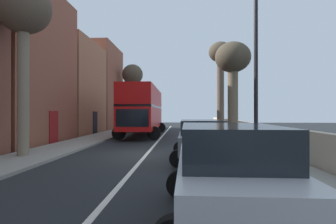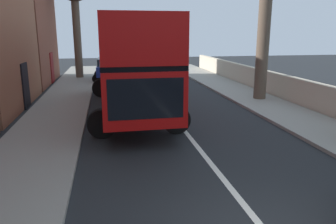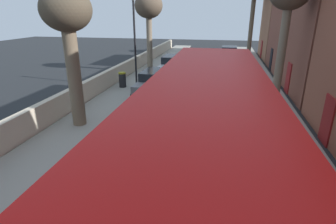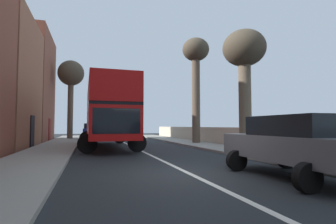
{
  "view_description": "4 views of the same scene",
  "coord_description": "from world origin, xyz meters",
  "views": [
    {
      "loc": [
        1.7,
        -12.43,
        1.97
      ],
      "look_at": [
        0.61,
        7.61,
        2.04
      ],
      "focal_mm": 28.4,
      "sensor_mm": 36.0,
      "label": 1
    },
    {
      "loc": [
        -2.69,
        -4.14,
        3.51
      ],
      "look_at": [
        -0.77,
        6.11,
        0.94
      ],
      "focal_mm": 34.96,
      "sensor_mm": 36.0,
      "label": 2
    },
    {
      "loc": [
        -1.96,
        15.75,
        5.38
      ],
      "look_at": [
        0.04,
        6.07,
        1.69
      ],
      "focal_mm": 28.69,
      "sensor_mm": 36.0,
      "label": 3
    },
    {
      "loc": [
        -2.85,
        -7.27,
        1.41
      ],
      "look_at": [
        2.36,
        9.95,
        2.37
      ],
      "focal_mm": 27.91,
      "sensor_mm": 36.0,
      "label": 4
    }
  ],
  "objects": [
    {
      "name": "double_decker_bus",
      "position": [
        -1.7,
        10.34,
        2.35
      ],
      "size": [
        3.68,
        10.79,
        4.06
      ],
      "color": "#BC0E0D",
      "rests_on": "ground"
    },
    {
      "name": "parked_car_blue_left_4",
      "position": [
        -2.5,
        20.19,
        0.94
      ],
      "size": [
        2.47,
        4.0,
        1.65
      ],
      "color": "#1E389E",
      "rests_on": "ground"
    }
  ]
}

